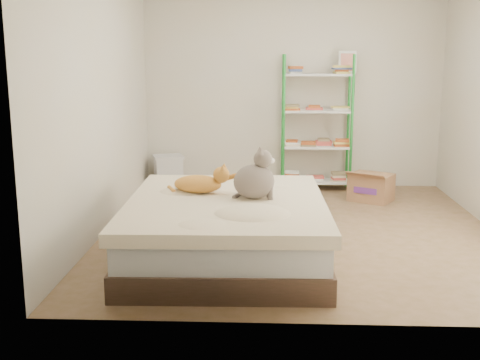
# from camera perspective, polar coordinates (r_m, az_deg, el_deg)

# --- Properties ---
(room) EXTENTS (3.81, 4.21, 2.61)m
(room) POSITION_cam_1_polar(r_m,az_deg,el_deg) (5.74, 5.90, 7.78)
(room) COLOR #906F57
(room) RESTS_ON ground
(bed) EXTENTS (1.67, 2.06, 0.52)m
(bed) POSITION_cam_1_polar(r_m,az_deg,el_deg) (5.07, -1.28, -4.68)
(bed) COLOR brown
(bed) RESTS_ON ground
(orange_cat) EXTENTS (0.51, 0.31, 0.20)m
(orange_cat) POSITION_cam_1_polar(r_m,az_deg,el_deg) (5.22, -4.03, -0.17)
(orange_cat) COLOR gold
(orange_cat) RESTS_ON bed
(grey_cat) EXTENTS (0.40, 0.34, 0.42)m
(grey_cat) POSITION_cam_1_polar(r_m,az_deg,el_deg) (4.98, 1.35, 0.57)
(grey_cat) COLOR slate
(grey_cat) RESTS_ON bed
(shelf_unit) EXTENTS (0.92, 0.36, 1.74)m
(shelf_unit) POSITION_cam_1_polar(r_m,az_deg,el_deg) (7.67, 7.31, 4.96)
(shelf_unit) COLOR green
(shelf_unit) RESTS_ON ground
(cardboard_box) EXTENTS (0.58, 0.61, 0.37)m
(cardboard_box) POSITION_cam_1_polar(r_m,az_deg,el_deg) (7.25, 12.34, -0.66)
(cardboard_box) COLOR #9D6D51
(cardboard_box) RESTS_ON ground
(white_bin) EXTENTS (0.45, 0.42, 0.43)m
(white_bin) POSITION_cam_1_polar(r_m,az_deg,el_deg) (7.81, -6.80, 0.81)
(white_bin) COLOR silver
(white_bin) RESTS_ON ground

